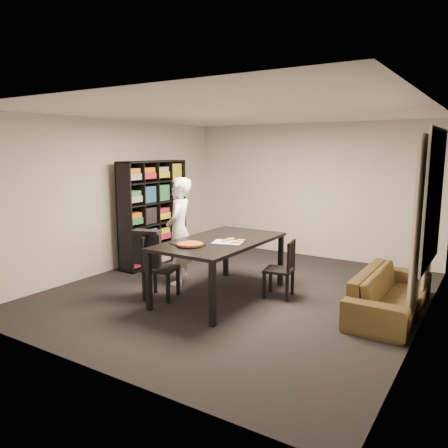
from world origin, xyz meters
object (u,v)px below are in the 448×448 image
Objects in this scene: bookshelf at (154,213)px; pepperoni_pizza at (190,244)px; chair_left at (155,262)px; sofa at (390,293)px; dining_table at (220,245)px; chair_right at (284,265)px; baking_tray at (188,244)px; person at (179,231)px.

bookshelf is 5.43× the size of pepperoni_pizza.
sofa is at bearing -85.16° from chair_left.
dining_table is 0.96m from chair_right.
baking_tray is 1.14× the size of pepperoni_pizza.
bookshelf reaches higher than chair_right.
chair_left is at bearing -146.01° from dining_table.
pepperoni_pizza is at bearing -102.25° from dining_table.
person is at bearing -31.54° from bookshelf.
person is (-1.69, -0.25, 0.36)m from chair_right.
bookshelf is at bearing 155.88° from dining_table.
baking_tray is at bearing 20.17° from person.
chair_left is 2.59× the size of pepperoni_pizza.
person reaches higher than pepperoni_pizza.
chair_left reaches higher than sofa.
person reaches higher than baking_tray.
chair_right is (2.83, -0.45, -0.48)m from bookshelf.
pepperoni_pizza is at bearing -109.20° from chair_left.
chair_right is (0.78, 0.47, -0.29)m from dining_table.
baking_tray reaches higher than dining_table.
person reaches higher than sofa.
sofa is (2.40, 1.13, -0.57)m from baking_tray.
pepperoni_pizza is (-0.90, -1.02, 0.39)m from chair_right.
chair_left is 0.48× the size of sofa.
chair_right is 2.38× the size of pepperoni_pizza.
bookshelf is 0.95× the size of dining_table.
chair_left is 3.19m from sofa.
person is 3.18m from sofa.
pepperoni_pizza is (0.08, -0.05, 0.02)m from baking_tray.
chair_left is (-0.77, -0.52, -0.25)m from dining_table.
bookshelf is 2.10× the size of chair_left.
person is at bearing 97.52° from sofa.
bookshelf is at bearing 142.55° from baking_tray.
baking_tray is at bearing -111.22° from dining_table.
person reaches higher than dining_table.
bookshelf is at bearing -146.00° from person.
chair_left is 1.84m from chair_right.
baking_tray is at bearing 115.14° from sofa.
dining_table is 2.22× the size of chair_left.
pepperoni_pizza is at bearing 116.82° from sofa.
chair_right is 1.43m from baking_tray.
chair_left is at bearing -178.59° from baking_tray.
chair_right is at bearing 96.34° from sofa.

